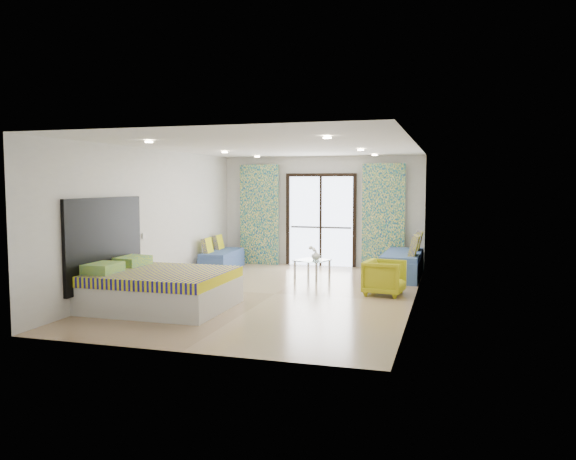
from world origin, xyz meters
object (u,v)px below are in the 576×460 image
(bed, at_px, (158,288))
(daybed_right, at_px, (403,264))
(daybed_left, at_px, (221,259))
(coffee_table, at_px, (312,262))
(armchair, at_px, (385,276))

(bed, distance_m, daybed_right, 5.49)
(daybed_left, bearing_deg, bed, -84.77)
(coffee_table, bearing_deg, daybed_left, 164.50)
(daybed_left, distance_m, coffee_table, 2.47)
(daybed_left, xyz_separation_m, armchair, (4.06, -1.99, 0.11))
(daybed_left, xyz_separation_m, daybed_right, (4.23, 0.03, 0.06))
(daybed_left, height_order, daybed_right, daybed_right)
(daybed_left, height_order, armchair, daybed_left)
(bed, xyz_separation_m, daybed_left, (-0.63, 4.11, -0.08))
(daybed_right, bearing_deg, bed, -129.99)
(daybed_left, height_order, coffee_table, daybed_left)
(daybed_right, height_order, armchair, daybed_right)
(bed, relative_size, armchair, 3.16)
(armchair, bearing_deg, daybed_left, 70.53)
(bed, height_order, daybed_left, daybed_left)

